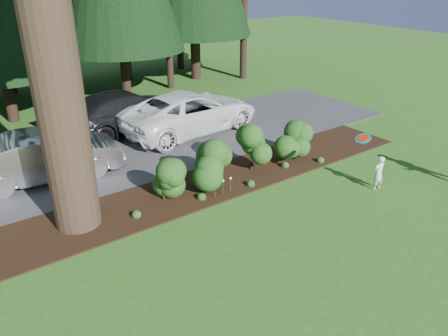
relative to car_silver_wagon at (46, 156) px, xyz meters
The scene contains 10 objects.
ground 8.18m from the car_silver_wagon, 56.94° to the right, with size 80.00×80.00×0.00m, color #2A5A19.
mulch_bed 5.75m from the car_silver_wagon, 38.80° to the right, with size 16.00×2.50×0.05m, color black.
driveway 4.57m from the car_silver_wagon, ahead, with size 22.00×6.00×0.03m, color #38383A.
shrub_row 6.38m from the car_silver_wagon, 35.25° to the right, with size 6.53×1.60×1.61m.
lily_cluster 6.06m from the car_silver_wagon, 46.88° to the right, with size 0.69×0.09×0.57m.
car_silver_wagon is the anchor object (origin of this frame).
car_white_suv 6.53m from the car_silver_wagon, 10.40° to the left, with size 2.89×6.27×1.74m, color white.
car_dark_suv 5.14m from the car_silver_wagon, 35.48° to the left, with size 2.44×6.01×1.75m, color black.
child 11.00m from the car_silver_wagon, 39.57° to the right, with size 0.42×0.28×1.16m, color white.
frisbee 10.27m from the car_silver_wagon, 43.20° to the right, with size 0.43×0.46×0.23m.
Camera 1 is at (-7.46, -7.55, 6.70)m, focal length 35.00 mm.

